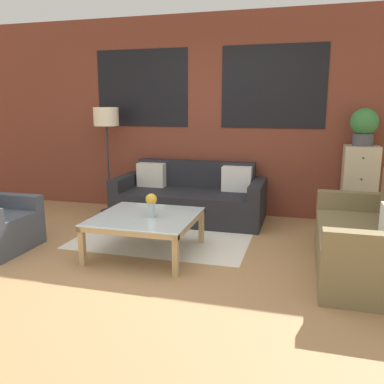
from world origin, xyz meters
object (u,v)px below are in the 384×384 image
at_px(floor_lamp, 106,122).
at_px(drawer_cabinet, 359,187).
at_px(couch_dark, 190,199).
at_px(settee_vintage, 368,242).
at_px(coffee_table, 146,221).
at_px(potted_plant, 364,125).
at_px(flower_vase, 151,203).

relative_size(floor_lamp, drawer_cabinet, 1.45).
xyz_separation_m(couch_dark, drawer_cabinet, (2.19, 0.22, 0.25)).
height_order(settee_vintage, coffee_table, settee_vintage).
bearing_deg(potted_plant, flower_vase, -142.25).
height_order(couch_dark, potted_plant, potted_plant).
bearing_deg(drawer_cabinet, floor_lamp, -177.35).
bearing_deg(flower_vase, couch_dark, 90.11).
bearing_deg(drawer_cabinet, potted_plant, 90.00).
bearing_deg(flower_vase, floor_lamp, 129.50).
height_order(coffee_table, drawer_cabinet, drawer_cabinet).
relative_size(coffee_table, potted_plant, 2.24).
bearing_deg(settee_vintage, potted_plant, 87.32).
bearing_deg(coffee_table, drawer_cabinet, 36.24).
distance_m(coffee_table, drawer_cabinet, 2.82).
height_order(coffee_table, potted_plant, potted_plant).
bearing_deg(potted_plant, drawer_cabinet, -90.00).
height_order(couch_dark, flower_vase, couch_dark).
bearing_deg(coffee_table, potted_plant, 36.24).
xyz_separation_m(floor_lamp, drawer_cabinet, (3.45, 0.16, -0.79)).
distance_m(drawer_cabinet, flower_vase, 2.77).
xyz_separation_m(floor_lamp, potted_plant, (3.45, 0.16, -0.01)).
bearing_deg(coffee_table, settee_vintage, 1.97).
height_order(settee_vintage, flower_vase, settee_vintage).
bearing_deg(coffee_table, couch_dark, 86.98).
xyz_separation_m(drawer_cabinet, flower_vase, (-2.19, -1.69, 0.04)).
xyz_separation_m(coffee_table, drawer_cabinet, (2.27, 1.66, 0.16)).
distance_m(settee_vintage, potted_plant, 1.88).
relative_size(settee_vintage, potted_plant, 3.57).
bearing_deg(floor_lamp, coffee_table, -51.70).
bearing_deg(couch_dark, potted_plant, 5.83).
relative_size(couch_dark, coffee_table, 1.95).
relative_size(coffee_table, flower_vase, 4.17).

